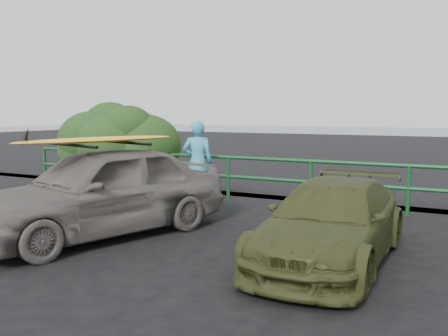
# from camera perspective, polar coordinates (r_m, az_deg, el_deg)

# --- Properties ---
(ground) EXTENTS (80.00, 80.00, 0.00)m
(ground) POSITION_cam_1_polar(r_m,az_deg,el_deg) (7.13, -11.12, -10.43)
(ground) COLOR black
(ocean) EXTENTS (200.00, 200.00, 0.00)m
(ocean) POSITION_cam_1_polar(r_m,az_deg,el_deg) (65.46, 24.11, 4.06)
(ocean) COLOR slate
(ocean) RESTS_ON ground
(guardrail) EXTENTS (14.00, 0.08, 1.04)m
(guardrail) POSITION_cam_1_polar(r_m,az_deg,el_deg) (11.26, 5.01, -1.42)
(guardrail) COLOR #164E24
(guardrail) RESTS_ON ground
(shrub_left) EXTENTS (3.20, 2.40, 2.20)m
(shrub_left) POSITION_cam_1_polar(r_m,az_deg,el_deg) (14.08, -12.62, 2.39)
(shrub_left) COLOR #234418
(shrub_left) RESTS_ON ground
(sedan) EXTENTS (2.98, 4.75, 1.51)m
(sedan) POSITION_cam_1_polar(r_m,az_deg,el_deg) (8.52, -13.90, -2.53)
(sedan) COLOR #645E59
(sedan) RESTS_ON ground
(olive_vehicle) EXTENTS (1.62, 3.84, 1.11)m
(olive_vehicle) POSITION_cam_1_polar(r_m,az_deg,el_deg) (7.01, 12.18, -6.06)
(olive_vehicle) COLOR #3A3F1C
(olive_vehicle) RESTS_ON ground
(man) EXTENTS (0.79, 0.66, 1.86)m
(man) POSITION_cam_1_polar(r_m,az_deg,el_deg) (11.25, -3.02, 0.70)
(man) COLOR #42A5C7
(man) RESTS_ON ground
(roof_rack) EXTENTS (1.70, 1.40, 0.05)m
(roof_rack) POSITION_cam_1_polar(r_m,az_deg,el_deg) (8.43, -14.05, 2.71)
(roof_rack) COLOR black
(roof_rack) RESTS_ON sedan
(surfboard) EXTENTS (1.43, 3.00, 0.09)m
(surfboard) POSITION_cam_1_polar(r_m,az_deg,el_deg) (8.43, -14.06, 3.17)
(surfboard) COLOR yellow
(surfboard) RESTS_ON roof_rack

